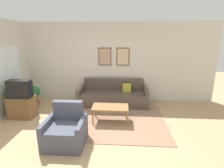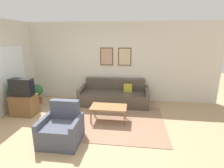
{
  "view_description": "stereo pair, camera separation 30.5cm",
  "coord_description": "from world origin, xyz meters",
  "px_view_note": "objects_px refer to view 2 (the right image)",
  "views": [
    {
      "loc": [
        0.88,
        -3.47,
        2.22
      ],
      "look_at": [
        0.55,
        1.52,
        0.85
      ],
      "focal_mm": 28.0,
      "sensor_mm": 36.0,
      "label": 1
    },
    {
      "loc": [
        1.19,
        -3.44,
        2.22
      ],
      "look_at": [
        0.55,
        1.52,
        0.85
      ],
      "focal_mm": 28.0,
      "sensor_mm": 36.0,
      "label": 2
    }
  ],
  "objects_px": {
    "tv": "(22,87)",
    "armchair": "(62,129)",
    "coffee_table": "(109,108)",
    "potted_plant_tall": "(20,90)",
    "couch": "(114,96)"
  },
  "relations": [
    {
      "from": "tv",
      "to": "potted_plant_tall",
      "type": "distance_m",
      "value": 0.34
    },
    {
      "from": "couch",
      "to": "armchair",
      "type": "xyz_separation_m",
      "value": [
        -0.87,
        -2.34,
        0.0
      ]
    },
    {
      "from": "potted_plant_tall",
      "to": "couch",
      "type": "bearing_deg",
      "value": 19.67
    },
    {
      "from": "couch",
      "to": "potted_plant_tall",
      "type": "relative_size",
      "value": 2.27
    },
    {
      "from": "couch",
      "to": "tv",
      "type": "bearing_deg",
      "value": -154.8
    },
    {
      "from": "armchair",
      "to": "potted_plant_tall",
      "type": "bearing_deg",
      "value": 128.96
    },
    {
      "from": "tv",
      "to": "armchair",
      "type": "bearing_deg",
      "value": -35.81
    },
    {
      "from": "tv",
      "to": "armchair",
      "type": "relative_size",
      "value": 0.73
    },
    {
      "from": "coffee_table",
      "to": "armchair",
      "type": "distance_m",
      "value": 1.37
    },
    {
      "from": "couch",
      "to": "coffee_table",
      "type": "relative_size",
      "value": 2.4
    },
    {
      "from": "coffee_table",
      "to": "potted_plant_tall",
      "type": "bearing_deg",
      "value": 173.25
    },
    {
      "from": "armchair",
      "to": "tv",
      "type": "bearing_deg",
      "value": 130.04
    },
    {
      "from": "armchair",
      "to": "coffee_table",
      "type": "bearing_deg",
      "value": 36.46
    },
    {
      "from": "potted_plant_tall",
      "to": "tv",
      "type": "bearing_deg",
      "value": -44.19
    },
    {
      "from": "tv",
      "to": "coffee_table",
      "type": "bearing_deg",
      "value": -2.62
    }
  ]
}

